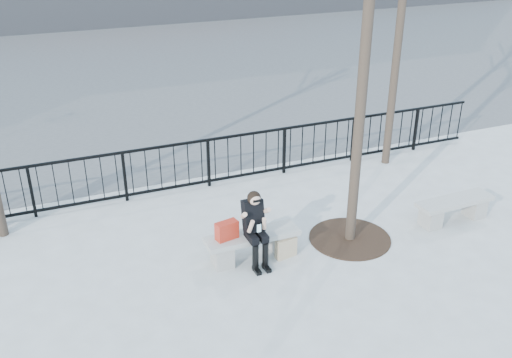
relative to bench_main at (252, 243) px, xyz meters
name	(u,v)px	position (x,y,z in m)	size (l,w,h in m)	color
ground	(252,258)	(0.00, 0.00, -0.30)	(120.00, 120.00, 0.00)	#9B9B96
street_surface	(109,62)	(0.00, 15.00, -0.30)	(60.00, 23.00, 0.01)	#474747
railing	(200,164)	(0.00, 3.00, 0.25)	(14.00, 0.06, 1.10)	black
tree_grate	(350,238)	(1.90, -0.10, -0.29)	(1.50, 1.50, 0.02)	black
bench_main	(252,243)	(0.00, 0.00, 0.00)	(1.65, 0.46, 0.49)	gray
bench_second	(454,207)	(4.09, -0.28, -0.01)	(1.59, 0.44, 0.47)	gray
seated_woman	(256,229)	(0.00, -0.16, 0.37)	(0.50, 0.64, 1.34)	black
handbag	(227,230)	(-0.45, 0.02, 0.35)	(0.38, 0.18, 0.31)	#B32616
shopping_bag	(286,248)	(0.56, -0.19, -0.12)	(0.38, 0.14, 0.36)	beige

